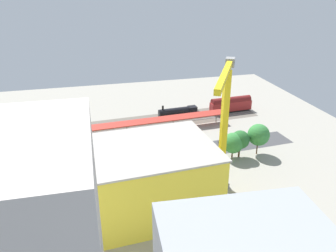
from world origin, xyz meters
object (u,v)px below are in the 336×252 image
(parked_car_3, at_px, (166,148))
(traffic_light, at_px, (165,135))
(tower_crane, at_px, (224,120))
(street_tree_2, at_px, (202,145))
(parked_car_4, at_px, (141,151))
(locomotive, at_px, (180,112))
(street_tree_3, at_px, (240,140))
(parked_car_5, at_px, (120,153))
(platform_canopy_near, at_px, (151,121))
(parked_car_6, at_px, (100,157))
(parked_car_1, at_px, (205,143))
(construction_building, at_px, (128,183))
(parked_car_2, at_px, (185,146))
(street_tree_1, at_px, (259,135))
(street_tree_4, at_px, (194,149))
(parked_car_0, at_px, (226,141))
(street_tree_0, at_px, (233,143))
(passenger_coach, at_px, (231,104))
(box_truck_0, at_px, (62,177))

(parked_car_3, bearing_deg, traffic_light, -87.86)
(tower_crane, relative_size, street_tree_2, 4.13)
(parked_car_4, bearing_deg, locomotive, -126.78)
(street_tree_2, bearing_deg, street_tree_3, 179.71)
(parked_car_5, bearing_deg, parked_car_4, 175.00)
(platform_canopy_near, height_order, parked_car_6, platform_canopy_near)
(parked_car_1, relative_size, construction_building, 0.12)
(parked_car_4, relative_size, traffic_light, 0.66)
(platform_canopy_near, relative_size, parked_car_3, 12.29)
(street_tree_2, bearing_deg, parked_car_2, -78.18)
(traffic_light, bearing_deg, parked_car_4, 11.57)
(parked_car_1, distance_m, street_tree_1, 16.61)
(platform_canopy_near, xyz_separation_m, street_tree_4, (-7.30, 24.27, 0.68))
(parked_car_3, height_order, street_tree_1, street_tree_1)
(parked_car_0, xyz_separation_m, parked_car_6, (39.15, 0.46, 0.03))
(parked_car_3, bearing_deg, street_tree_4, 119.83)
(construction_building, bearing_deg, locomotive, -120.98)
(street_tree_4, bearing_deg, street_tree_3, -179.20)
(parked_car_5, distance_m, street_tree_4, 21.94)
(street_tree_4, bearing_deg, parked_car_2, -92.71)
(parked_car_2, relative_size, traffic_light, 0.63)
(parked_car_4, distance_m, street_tree_1, 34.54)
(parked_car_6, bearing_deg, locomotive, -140.50)
(parked_car_4, height_order, parked_car_6, parked_car_4)
(parked_car_5, xyz_separation_m, tower_crane, (-21.56, 23.21, 17.60))
(street_tree_0, relative_size, street_tree_3, 0.95)
(street_tree_2, bearing_deg, street_tree_4, 6.13)
(construction_building, xyz_separation_m, street_tree_2, (-22.87, -17.24, -2.35))
(locomotive, relative_size, passenger_coach, 0.98)
(parked_car_0, height_order, street_tree_2, street_tree_2)
(platform_canopy_near, relative_size, box_truck_0, 5.94)
(parked_car_6, bearing_deg, parked_car_1, -178.17)
(platform_canopy_near, xyz_separation_m, parked_car_1, (-14.41, 14.51, -3.03))
(parked_car_5, relative_size, street_tree_2, 0.59)
(construction_building, relative_size, street_tree_2, 4.86)
(parked_car_6, bearing_deg, parked_car_3, -177.34)
(passenger_coach, relative_size, parked_car_2, 3.74)
(locomotive, height_order, street_tree_4, street_tree_4)
(construction_building, xyz_separation_m, tower_crane, (-22.62, -3.23, 10.93))
(passenger_coach, height_order, construction_building, construction_building)
(passenger_coach, bearing_deg, street_tree_4, 52.63)
(construction_building, xyz_separation_m, street_tree_3, (-34.43, -17.18, -1.94))
(parked_car_1, relative_size, parked_car_2, 0.98)
(parked_car_1, bearing_deg, street_tree_0, 115.08)
(parked_car_1, bearing_deg, tower_crane, 78.02)
(construction_building, relative_size, street_tree_4, 5.54)
(locomotive, height_order, parked_car_3, locomotive)
(parked_car_0, height_order, street_tree_1, street_tree_1)
(street_tree_1, xyz_separation_m, street_tree_4, (19.84, 0.61, -1.72))
(parked_car_0, distance_m, street_tree_0, 10.31)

